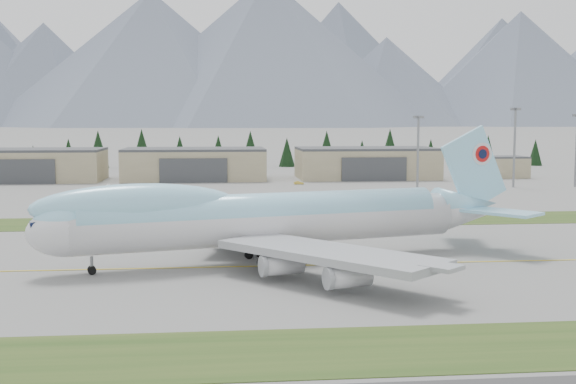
{
  "coord_description": "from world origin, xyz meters",
  "views": [
    {
      "loc": [
        -7.47,
        -99.85,
        20.6
      ],
      "look_at": [
        4.89,
        24.68,
        8.0
      ],
      "focal_mm": 45.0,
      "sensor_mm": 36.0,
      "label": 1
    }
  ],
  "objects": [
    {
      "name": "ground",
      "position": [
        0.0,
        0.0,
        0.0
      ],
      "size": [
        7000.0,
        7000.0,
        0.0
      ],
      "primitive_type": "plane",
      "color": "slate",
      "rests_on": "ground"
    },
    {
      "name": "grass_strip_near",
      "position": [
        0.0,
        -38.0,
        0.0
      ],
      "size": [
        400.0,
        14.0,
        0.08
      ],
      "primitive_type": "cube",
      "color": "#294518",
      "rests_on": "ground"
    },
    {
      "name": "grass_strip_far",
      "position": [
        0.0,
        45.0,
        0.0
      ],
      "size": [
        400.0,
        18.0,
        0.08
      ],
      "primitive_type": "cube",
      "color": "#294518",
      "rests_on": "ground"
    },
    {
      "name": "taxiway_line_main",
      "position": [
        0.0,
        0.0,
        0.0
      ],
      "size": [
        400.0,
        0.4,
        0.02
      ],
      "primitive_type": "cube",
      "color": "yellow",
      "rests_on": "ground"
    },
    {
      "name": "boeing_747_freighter",
      "position": [
        -0.49,
        3.06,
        6.49
      ],
      "size": [
        74.84,
        62.55,
        19.67
      ],
      "rotation": [
        0.0,
        0.0,
        0.25
      ],
      "color": "silver",
      "rests_on": "ground"
    },
    {
      "name": "hangar_left",
      "position": [
        -70.0,
        149.9,
        5.39
      ],
      "size": [
        48.0,
        26.6,
        10.8
      ],
      "color": "gray",
      "rests_on": "ground"
    },
    {
      "name": "hangar_center",
      "position": [
        -15.0,
        149.9,
        5.39
      ],
      "size": [
        48.0,
        26.6,
        10.8
      ],
      "color": "gray",
      "rests_on": "ground"
    },
    {
      "name": "hangar_right",
      "position": [
        45.0,
        149.9,
        5.39
      ],
      "size": [
        48.0,
        26.6,
        10.8
      ],
      "color": "gray",
      "rests_on": "ground"
    },
    {
      "name": "control_shed",
      "position": [
        95.0,
        148.0,
        3.8
      ],
      "size": [
        14.0,
        12.0,
        7.6
      ],
      "color": "gray",
      "rests_on": "ground"
    },
    {
      "name": "floodlight_masts",
      "position": [
        9.56,
        110.49,
        15.91
      ],
      "size": [
        204.13,
        9.4,
        24.15
      ],
      "color": "gray",
      "rests_on": "ground"
    },
    {
      "name": "service_vehicle_a",
      "position": [
        -40.09,
        121.17,
        0.0
      ],
      "size": [
        1.85,
        3.99,
        1.32
      ],
      "primitive_type": "imported",
      "rotation": [
        0.0,
        0.0,
        0.08
      ],
      "color": "white",
      "rests_on": "ground"
    },
    {
      "name": "service_vehicle_b",
      "position": [
        18.48,
        127.12,
        0.0
      ],
      "size": [
        3.25,
        1.27,
        1.06
      ],
      "primitive_type": "imported",
      "rotation": [
        0.0,
        0.0,
        1.53
      ],
      "color": "gold",
      "rests_on": "ground"
    },
    {
      "name": "service_vehicle_c",
      "position": [
        70.51,
        125.24,
        0.0
      ],
      "size": [
        1.98,
        4.66,
        1.34
      ],
      "primitive_type": "imported",
      "rotation": [
        0.0,
        0.0,
        0.02
      ],
      "color": "#AFAEB3",
      "rests_on": "ground"
    },
    {
      "name": "conifer_belt",
      "position": [
        -8.14,
        211.65,
        7.43
      ],
      "size": [
        277.87,
        14.92,
        16.86
      ],
      "color": "black",
      "rests_on": "ground"
    },
    {
      "name": "mountain_ridge_front",
      "position": [
        57.6,
        2234.16,
        231.56
      ],
      "size": [
        4237.07,
        1290.14,
        521.5
      ],
      "color": "#494E61",
      "rests_on": "ground"
    },
    {
      "name": "mountain_ridge_rear",
      "position": [
        248.37,
        2900.0,
        245.6
      ],
      "size": [
        4436.72,
        1007.16,
        503.58
      ],
      "color": "#494E61",
      "rests_on": "ground"
    }
  ]
}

